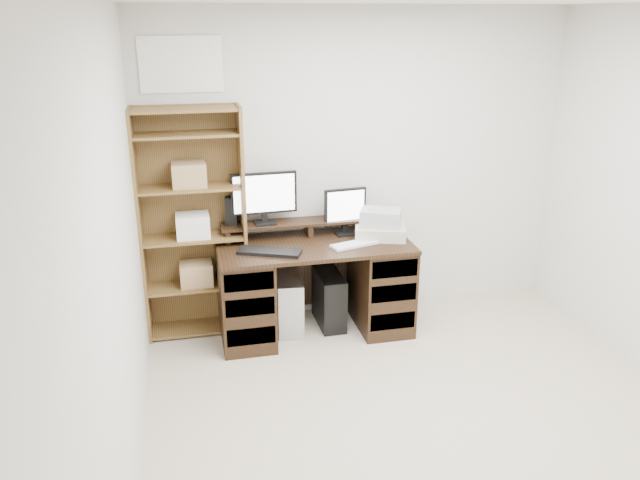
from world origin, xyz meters
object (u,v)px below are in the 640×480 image
object	(u,v)px
monitor_wide	(264,195)
bookshelf	(193,222)
monitor_small	(345,209)
desk	(314,286)
tower_black	(329,299)
tower_silver	(289,303)
printer	(380,232)

from	to	relation	value
monitor_wide	bookshelf	distance (m)	0.59
monitor_small	bookshelf	distance (m)	1.20
desk	monitor_small	world-z (taller)	monitor_small
monitor_small	tower_black	xyz separation A→B (m)	(-0.15, -0.09, -0.73)
desk	monitor_wide	xyz separation A→B (m)	(-0.35, 0.21, 0.71)
monitor_wide	tower_silver	bearing A→B (deg)	-44.43
desk	bookshelf	size ratio (longest dim) A/B	0.83
printer	tower_silver	size ratio (longest dim) A/B	0.87
monitor_small	printer	size ratio (longest dim) A/B	0.96
monitor_wide	tower_silver	size ratio (longest dim) A/B	1.14
monitor_wide	printer	size ratio (longest dim) A/B	1.32
monitor_wide	tower_silver	distance (m)	0.90
desk	printer	bearing A→B (deg)	1.47
monitor_wide	monitor_small	bearing A→B (deg)	-7.20
tower_black	bookshelf	distance (m)	1.27
printer	desk	bearing A→B (deg)	-161.33
printer	tower_black	size ratio (longest dim) A/B	0.88
monitor_wide	bookshelf	world-z (taller)	bookshelf
monitor_wide	desk	bearing A→B (deg)	-33.97
desk	tower_silver	bearing A→B (deg)	159.29
monitor_small	printer	world-z (taller)	monitor_small
monitor_small	bookshelf	xyz separation A→B (m)	(-1.20, 0.05, -0.04)
monitor_wide	bookshelf	xyz separation A→B (m)	(-0.56, -0.00, -0.18)
printer	bookshelf	distance (m)	1.47
monitor_wide	tower_black	bearing A→B (deg)	-18.20
desk	tower_silver	distance (m)	0.26
tower_silver	tower_black	xyz separation A→B (m)	(0.33, 0.00, -0.00)
desk	bookshelf	distance (m)	1.07
printer	bookshelf	xyz separation A→B (m)	(-1.45, 0.20, 0.12)
tower_silver	tower_black	size ratio (longest dim) A/B	1.01
printer	tower_silver	world-z (taller)	printer
monitor_small	tower_black	bearing A→B (deg)	-155.86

